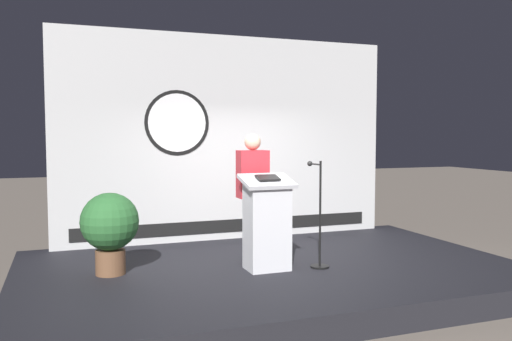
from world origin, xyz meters
The scene contains 7 objects.
ground_plane centered at (0.00, 0.00, 0.00)m, with size 40.00×40.00×0.00m, color #6B6056.
stage_platform centered at (0.00, 0.00, 0.15)m, with size 6.40×4.00×0.30m, color black.
banner_display centered at (-0.01, 1.85, 1.93)m, with size 5.51×0.12×3.29m.
podium centered at (-0.14, -0.22, 0.89)m, with size 0.64×0.50×1.21m.
speaker_person centered at (-0.15, 0.26, 1.18)m, with size 0.40×0.26×1.72m.
microphone_stand centered at (0.54, -0.32, 0.77)m, with size 0.24×0.46×1.37m.
potted_plant centered at (-2.01, 0.23, 0.90)m, with size 0.70×0.70×1.00m.
Camera 1 is at (-2.53, -6.31, 2.01)m, focal length 36.84 mm.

